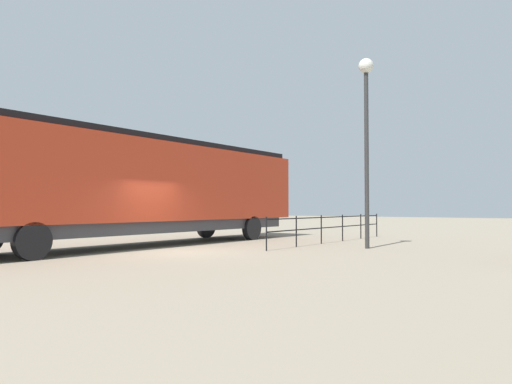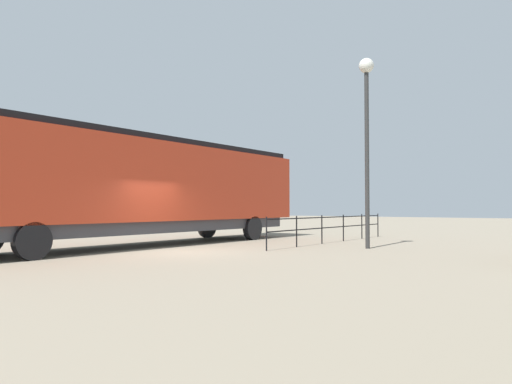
# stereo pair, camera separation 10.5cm
# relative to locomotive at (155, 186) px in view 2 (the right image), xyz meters

# --- Properties ---
(ground_plane) EXTENTS (120.00, 120.00, 0.00)m
(ground_plane) POSITION_rel_locomotive_xyz_m (3.02, -1.54, -2.36)
(ground_plane) COLOR gray
(locomotive) EXTENTS (3.14, 16.45, 4.23)m
(locomotive) POSITION_rel_locomotive_xyz_m (0.00, 0.00, 0.00)
(locomotive) COLOR red
(locomotive) RESTS_ON ground_plane
(lamp_post) EXTENTS (0.55, 0.55, 7.06)m
(lamp_post) POSITION_rel_locomotive_xyz_m (7.58, 3.52, 2.68)
(lamp_post) COLOR #2D2D2D
(lamp_post) RESTS_ON ground_plane
(platform_fence) EXTENTS (0.05, 10.02, 1.18)m
(platform_fence) POSITION_rel_locomotive_xyz_m (5.15, 5.51, -1.59)
(platform_fence) COLOR black
(platform_fence) RESTS_ON ground_plane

